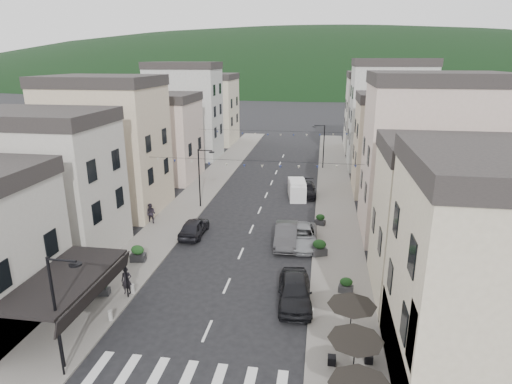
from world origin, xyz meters
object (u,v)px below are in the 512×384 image
delivery_van (297,189)px  pedestrian_b (151,214)px  parked_car_c (302,236)px  pedestrian_a (127,281)px  parked_car_e (194,227)px  parked_car_d (306,189)px  parked_car_a (295,291)px  parked_car_b (286,235)px

delivery_van → pedestrian_b: delivery_van is taller
parked_car_c → pedestrian_a: 14.23m
parked_car_e → pedestrian_b: (-4.60, 1.89, 0.29)m
parked_car_d → parked_car_a: bearing=-92.9°
delivery_van → pedestrian_a: bearing=-121.4°
parked_car_d → delivery_van: (-0.99, -0.97, 0.31)m
parked_car_b → parked_car_d: (1.07, 13.35, -0.13)m
parked_car_b → parked_car_e: (-7.91, 0.65, -0.07)m
parked_car_b → parked_car_e: parked_car_b is taller
pedestrian_a → pedestrian_b: bearing=91.2°
parked_car_b → pedestrian_a: bearing=-137.7°
pedestrian_a → parked_car_e: bearing=68.0°
delivery_van → pedestrian_a: delivery_van is taller
parked_car_b → delivery_van: 12.37m
pedestrian_b → parked_car_b: bearing=-6.5°
parked_car_e → pedestrian_a: 10.05m
parked_car_a → parked_car_e: 13.06m
parked_car_d → delivery_van: size_ratio=1.08×
parked_car_a → pedestrian_b: (-13.80, 11.15, 0.19)m
delivery_van → pedestrian_a: size_ratio=2.50×
parked_car_e → pedestrian_b: size_ratio=2.40×
parked_car_a → pedestrian_a: pedestrian_a is taller
parked_car_b → delivery_van: bearing=87.0°
parked_car_d → parked_car_e: 15.55m
parked_car_a → delivery_van: bearing=88.1°
delivery_van → parked_car_b: bearing=-98.3°
pedestrian_a → parked_car_d: bearing=51.5°
parked_car_d → parked_car_e: size_ratio=1.08×
parked_car_c → parked_car_d: bearing=87.4°
parked_car_e → delivery_van: bearing=-124.2°
pedestrian_a → pedestrian_b: (-3.18, 11.83, 0.03)m
parked_car_b → pedestrian_a: size_ratio=2.82×
pedestrian_b → parked_car_a: bearing=-33.9°
delivery_van → parked_car_e: bearing=-132.2°
parked_car_a → parked_car_d: size_ratio=1.05×
delivery_van → pedestrian_b: bearing=-150.0°
parked_car_b → parked_car_d: bearing=82.8°
parked_car_d → pedestrian_b: size_ratio=2.60×
delivery_van → pedestrian_b: (-12.59, -9.84, 0.04)m
parked_car_a → parked_car_d: 21.96m
parked_car_b → pedestrian_b: pedestrian_b is taller
parked_car_a → parked_car_c: bearing=84.8°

